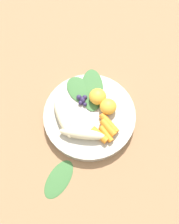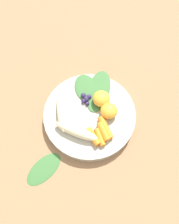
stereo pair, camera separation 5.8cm
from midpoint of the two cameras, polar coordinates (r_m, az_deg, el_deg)
name	(u,v)px [view 2 (the right image)]	position (r m, az deg, el deg)	size (l,w,h in m)	color
ground_plane	(90,117)	(0.62, 2.68, -1.69)	(2.40, 2.40, 0.00)	#99704C
bowl	(90,115)	(0.61, 2.74, -1.21)	(0.25, 0.25, 0.03)	#B2AD9E
banana_peeled_left	(76,131)	(0.56, -0.45, -5.39)	(0.12, 0.03, 0.03)	beige
banana_peeled_right	(62,111)	(0.58, -4.33, -0.16)	(0.12, 0.03, 0.03)	beige
orange_segment_near	(101,99)	(0.59, 5.91, 3.13)	(0.05, 0.05, 0.04)	#F4A833
orange_segment_far	(109,111)	(0.58, 7.91, -0.05)	(0.05, 0.05, 0.03)	#F4A833
carrot_front	(93,137)	(0.56, 3.88, -6.78)	(0.02, 0.02, 0.05)	orange
carrot_mid_left	(100,137)	(0.56, 5.63, -6.88)	(0.02, 0.02, 0.05)	orange
carrot_mid_right	(104,132)	(0.57, 6.63, -5.44)	(0.02, 0.02, 0.05)	orange
carrot_rear	(105,128)	(0.57, 7.07, -4.41)	(0.02, 0.02, 0.06)	orange
blueberry_pile	(85,99)	(0.60, 1.65, 3.13)	(0.04, 0.03, 0.01)	#2D234C
kale_leaf_left	(99,91)	(0.62, 5.04, 5.25)	(0.14, 0.06, 0.01)	#3D7038
kale_leaf_right	(86,88)	(0.62, 1.82, 5.90)	(0.09, 0.06, 0.01)	#3D7038
kale_leaf_stray	(44,169)	(0.58, -8.95, -14.78)	(0.10, 0.05, 0.01)	#3D7038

